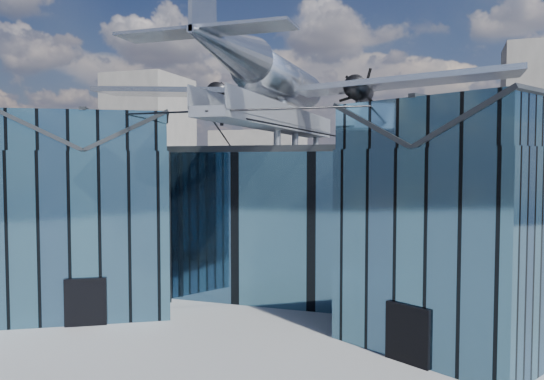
% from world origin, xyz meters
% --- Properties ---
extents(ground_plane, '(120.00, 120.00, 0.00)m').
position_xyz_m(ground_plane, '(0.00, 0.00, 0.00)').
color(ground_plane, gray).
extents(museum, '(32.88, 24.50, 17.60)m').
position_xyz_m(museum, '(0.00, 5.82, 5.54)').
color(museum, '#406882').
rests_on(museum, ground).
extents(bg_towers, '(77.00, 24.50, 26.00)m').
position_xyz_m(bg_towers, '(1.45, 50.49, 10.01)').
color(bg_towers, slate).
rests_on(bg_towers, ground).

